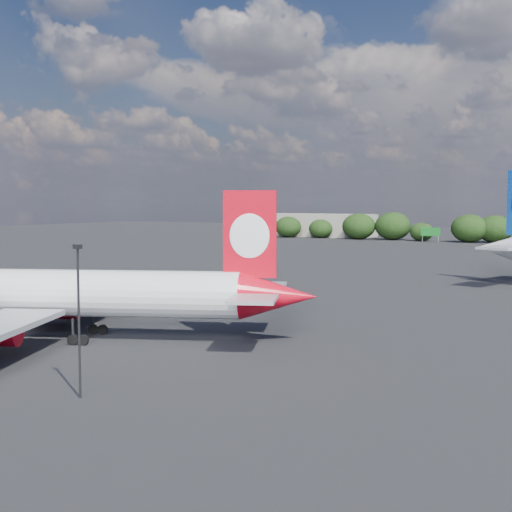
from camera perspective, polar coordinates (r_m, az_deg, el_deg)
The scene contains 6 objects.
ground at distance 110.17m, azimuth 5.45°, elevation -2.17°, with size 500.00×500.00×0.00m, color black.
qantas_airliner at distance 66.71m, azimuth -13.91°, elevation -3.01°, with size 39.52×38.08×13.53m.
apron_lamp_post at distance 46.70m, azimuth -14.00°, elevation -4.36°, with size 0.55×0.30×9.87m.
terminal_building at distance 256.71m, azimuth 4.71°, elevation 2.48°, with size 42.00×16.00×8.00m.
highway_sign at distance 224.82m, azimuth 13.79°, elevation 1.88°, with size 6.00×0.30×4.50m.
horizon_treeline at distance 225.15m, azimuth 19.02°, elevation 1.94°, with size 203.59×14.88×9.03m.
Camera 1 is at (46.04, -39.30, 12.59)m, focal length 50.00 mm.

